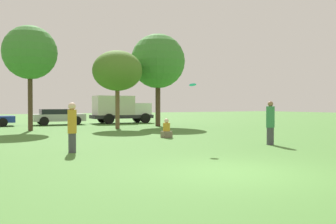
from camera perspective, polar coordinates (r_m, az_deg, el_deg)
The scene contains 10 objects.
ground_plane at distance 9.14m, azimuth 10.82°, elevation -9.17°, with size 120.00×120.00×0.00m, color #477A33.
person_thrower at distance 12.90m, azimuth -14.64°, elevation -2.20°, with size 0.30×0.30×1.70m.
person_catcher at distance 15.46m, azimuth 15.59°, elevation -1.62°, with size 0.34×0.34×1.77m.
frisbee at distance 13.51m, azimuth 3.84°, elevation 4.23°, with size 0.27×0.26×0.10m.
bystander_sitting at distance 18.13m, azimuth -0.23°, elevation -2.81°, with size 0.47×0.39×0.94m.
tree_1 at distance 24.53m, azimuth -20.63°, elevation 8.59°, with size 3.31×3.31×6.51m.
tree_2 at distance 25.21m, azimuth -7.86°, elevation 6.32°, with size 3.36×3.36×5.28m.
tree_3 at distance 27.90m, azimuth -1.58°, elevation 7.84°, with size 4.08×4.08×6.94m.
parked_car_silver at distance 30.92m, azimuth -16.72°, elevation -0.65°, with size 4.12×2.16×1.27m.
delivery_truck_white at distance 32.38m, azimuth -7.43°, elevation 0.53°, with size 5.38×2.41×2.38m.
Camera 1 is at (-5.85, -6.82, 1.64)m, focal length 39.31 mm.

